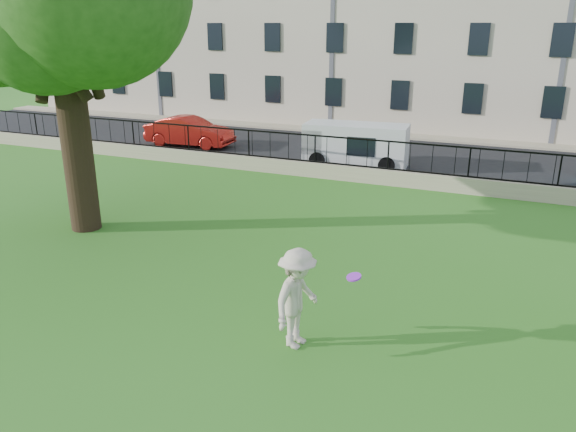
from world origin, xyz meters
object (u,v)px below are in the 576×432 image
at_px(man, 297,298).
at_px(white_van, 356,145).
at_px(frisbee, 354,277).
at_px(red_sedan, 190,132).

relative_size(man, white_van, 0.45).
xyz_separation_m(frisbee, red_sedan, (-13.27, 15.33, -0.94)).
relative_size(man, frisbee, 7.43).
height_order(man, red_sedan, man).
bearing_deg(red_sedan, white_van, -98.40).
bearing_deg(frisbee, red_sedan, 130.88).
xyz_separation_m(frisbee, white_van, (-4.27, 14.54, -0.75)).
height_order(frisbee, red_sedan, frisbee).
distance_m(frisbee, white_van, 15.17).
height_order(man, white_van, man).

